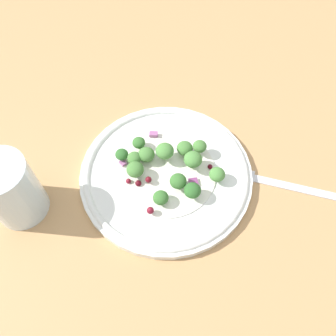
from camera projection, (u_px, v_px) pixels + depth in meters
The scene contains 26 objects.
ground_plane at pixel (162, 190), 53.74cm from camera, with size 180.00×180.00×2.00cm, color tan.
plate at pixel (168, 174), 53.02cm from camera, with size 25.49×25.49×1.70cm.
dressing_pool at pixel (168, 173), 52.65cm from camera, with size 14.78×14.78×0.20cm, color white.
broccoli_floret_0 at pixel (146, 155), 52.64cm from camera, with size 2.47×2.47×2.50cm.
broccoli_floret_1 at pixel (185, 148), 53.27cm from camera, with size 2.39×2.39×2.42cm.
broccoli_floret_2 at pixel (165, 151), 52.12cm from camera, with size 2.68×2.68×2.72cm.
broccoli_floret_3 at pixel (136, 167), 51.17cm from camera, with size 2.51×2.51×2.54cm.
broccoli_floret_4 at pixel (139, 143), 53.89cm from camera, with size 1.96×1.96×1.99cm.
broccoli_floret_5 at pixel (178, 183), 49.80cm from camera, with size 2.38×2.38×2.41cm.
broccoli_floret_6 at pixel (193, 160), 51.37cm from camera, with size 2.66×2.66×2.69cm.
broccoli_floret_7 at pixel (217, 175), 50.88cm from camera, with size 2.29×2.29×2.32cm.
broccoli_floret_8 at pixel (192, 191), 49.18cm from camera, with size 2.39×2.39×2.42cm.
broccoli_floret_9 at pixel (161, 198), 49.14cm from camera, with size 2.18×2.18×2.21cm.
broccoli_floret_10 at pixel (134, 158), 52.34cm from camera, with size 2.07×2.07×2.10cm.
broccoli_floret_11 at pixel (200, 147), 52.91cm from camera, with size 2.08×2.08×2.10cm.
broccoli_floret_12 at pixel (122, 155), 52.84cm from camera, with size 1.93×1.93×1.95cm.
cranberry_0 at pixel (148, 180), 50.95cm from camera, with size 0.92×0.92×0.92cm, color maroon.
cranberry_1 at pixel (151, 211), 48.44cm from camera, with size 0.99×0.99×0.99cm, color maroon.
cranberry_2 at pixel (128, 181), 51.49cm from camera, with size 0.75×0.75×0.75cm, color maroon.
cranberry_3 at pixel (210, 167), 52.82cm from camera, with size 0.73×0.73×0.73cm, color #4C0A14.
cranberry_4 at pixel (138, 183), 51.34cm from camera, with size 0.91×0.91×0.91cm, color #4C0A14.
onion_bit_0 at pixel (123, 163), 53.12cm from camera, with size 0.86×0.96×0.39cm, color #A35B93.
onion_bit_1 at pixel (154, 134), 55.72cm from camera, with size 1.29×0.83×0.58cm, color #A35B93.
onion_bit_2 at pixel (193, 182), 51.43cm from camera, with size 1.29×1.17×0.38cm, color #843D75.
fork at pixel (284, 185), 52.81cm from camera, with size 2.59×18.66×0.50cm.
water_glass at pixel (11, 190), 46.84cm from camera, with size 7.28×7.28×10.25cm, color silver.
Camera 1 is at (23.65, 8.46, 46.63)cm, focal length 38.27 mm.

